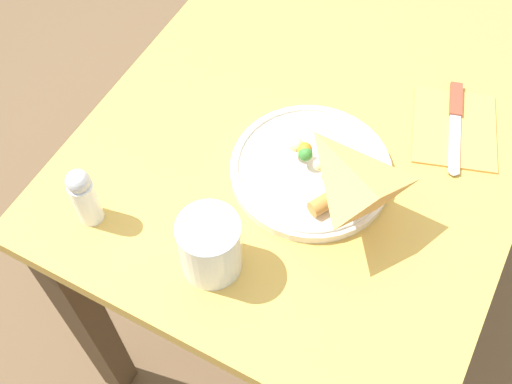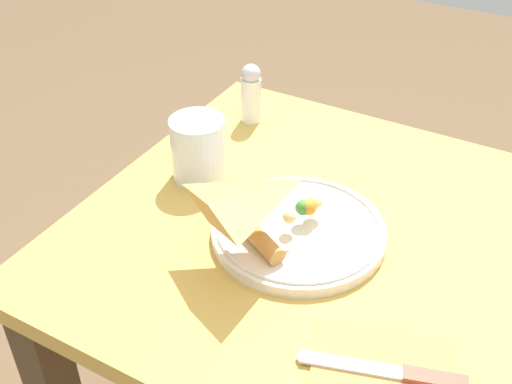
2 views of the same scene
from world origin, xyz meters
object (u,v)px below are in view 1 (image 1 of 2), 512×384
butter_knife (455,122)px  salt_shaker (84,196)px  dining_table (322,154)px  napkin_folded (454,128)px  plate_pizza (311,168)px  milk_glass (210,247)px

butter_knife → salt_shaker: (0.41, -0.41, 0.05)m
dining_table → napkin_folded: napkin_folded is taller
dining_table → plate_pizza: (0.14, 0.03, 0.15)m
dining_table → plate_pizza: bearing=12.9°
butter_knife → salt_shaker: size_ratio=1.70×
plate_pizza → napkin_folded: bearing=138.3°
dining_table → butter_knife: butter_knife is taller
plate_pizza → dining_table: bearing=-167.1°
plate_pizza → salt_shaker: 0.33m
plate_pizza → milk_glass: milk_glass is taller
napkin_folded → dining_table: bearing=-76.3°
plate_pizza → milk_glass: bearing=-15.8°
napkin_folded → butter_knife: size_ratio=1.02×
dining_table → milk_glass: bearing=-4.3°
plate_pizza → butter_knife: (-0.19, 0.16, -0.01)m
plate_pizza → salt_shaker: salt_shaker is taller
milk_glass → salt_shaker: salt_shaker is taller
plate_pizza → milk_glass: 0.21m
milk_glass → dining_table: bearing=175.7°
dining_table → napkin_folded: size_ratio=4.83×
plate_pizza → salt_shaker: size_ratio=2.25×
plate_pizza → butter_knife: size_ratio=1.32×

